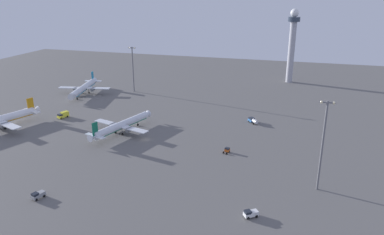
{
  "coord_description": "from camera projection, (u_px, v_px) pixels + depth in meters",
  "views": [
    {
      "loc": [
        61.86,
        -137.9,
        62.36
      ],
      "look_at": [
        14.66,
        22.9,
        4.0
      ],
      "focal_mm": 34.65,
      "sensor_mm": 36.0,
      "label": 1
    }
  ],
  "objects": [
    {
      "name": "ground_plane",
      "position": [
        145.0,
        140.0,
        161.92
      ],
      "size": [
        416.0,
        416.0,
        0.0
      ],
      "primitive_type": "plane",
      "color": "#605E5B"
    },
    {
      "name": "control_tower",
      "position": [
        292.0,
        41.0,
        252.68
      ],
      "size": [
        8.0,
        8.0,
        49.91
      ],
      "color": "#A8A8B2",
      "rests_on": "ground"
    },
    {
      "name": "apron_light_west",
      "position": [
        323.0,
        141.0,
        116.23
      ],
      "size": [
        4.8,
        0.9,
        30.38
      ],
      "color": "slate",
      "rests_on": "ground"
    },
    {
      "name": "pushback_tug",
      "position": [
        227.0,
        150.0,
        148.8
      ],
      "size": [
        2.57,
        3.45,
        2.05
      ],
      "rotation": [
        0.0,
        0.0,
        6.01
      ],
      "color": "#D85919",
      "rests_on": "ground"
    },
    {
      "name": "baggage_tractor",
      "position": [
        251.0,
        213.0,
        106.57
      ],
      "size": [
        4.51,
        3.98,
        2.25
      ],
      "rotation": [
        0.0,
        0.0,
        2.18
      ],
      "color": "white",
      "rests_on": "ground"
    },
    {
      "name": "airplane_terminal_side",
      "position": [
        121.0,
        125.0,
        168.0
      ],
      "size": [
        29.68,
        37.79,
        9.88
      ],
      "rotation": [
        0.0,
        0.0,
        -0.28
      ],
      "color": "silver",
      "rests_on": "ground"
    },
    {
      "name": "airplane_taxiway_distant",
      "position": [
        84.0,
        88.0,
        230.3
      ],
      "size": [
        32.42,
        41.41,
        10.69
      ],
      "rotation": [
        0.0,
        0.0,
        3.34
      ],
      "color": "silver",
      "rests_on": "ground"
    },
    {
      "name": "catering_truck",
      "position": [
        63.0,
        115.0,
        188.82
      ],
      "size": [
        4.3,
        6.12,
        3.05
      ],
      "rotation": [
        0.0,
        0.0,
        2.76
      ],
      "color": "yellow",
      "rests_on": "ground"
    },
    {
      "name": "cargo_loader",
      "position": [
        38.0,
        195.0,
        116.11
      ],
      "size": [
        3.19,
        4.55,
        2.25
      ],
      "rotation": [
        0.0,
        0.0,
        2.81
      ],
      "color": "gray",
      "rests_on": "ground"
    },
    {
      "name": "fuel_truck",
      "position": [
        253.0,
        120.0,
        181.45
      ],
      "size": [
        5.67,
        6.17,
        2.35
      ],
      "rotation": [
        0.0,
        0.0,
        0.7
      ],
      "color": "#3372BF",
      "rests_on": "ground"
    },
    {
      "name": "apron_light_east",
      "position": [
        133.0,
        67.0,
        232.28
      ],
      "size": [
        4.8,
        0.9,
        28.5
      ],
      "color": "slate",
      "rests_on": "ground"
    }
  ]
}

